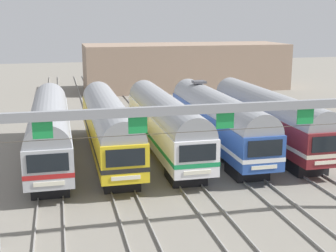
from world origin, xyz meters
name	(u,v)px	position (x,y,z in m)	size (l,w,h in m)	color
ground_plane	(164,154)	(0.00, 0.00, 0.00)	(160.00, 160.00, 0.00)	gray
track_bed	(131,112)	(0.00, 17.00, 0.07)	(18.80, 70.00, 0.15)	gray
commuter_train_stainless	(50,127)	(-8.65, -0.01, 2.69)	(2.88, 18.06, 4.77)	#B2B5BA
commuter_train_yellow	(109,124)	(-4.32, -0.01, 2.69)	(2.88, 18.06, 4.77)	gold
commuter_train_white	(164,121)	(0.00, -0.01, 2.69)	(2.88, 18.06, 4.77)	white
commuter_train_blue	(217,118)	(4.32, 0.00, 2.69)	(2.88, 18.06, 5.05)	#284C9E
commuter_train_maroon	(267,116)	(8.65, -0.01, 2.69)	(2.88, 18.06, 4.77)	maroon
catenary_gantry	(225,128)	(0.00, -13.50, 5.27)	(22.54, 0.44, 6.97)	gray
maintenance_building	(185,66)	(10.80, 33.41, 3.34)	(29.85, 10.00, 6.68)	gray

